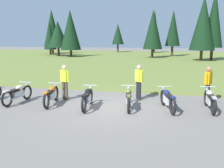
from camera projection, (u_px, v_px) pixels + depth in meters
ground_plane at (109, 107)px, 10.43m from camera, size 140.00×140.00×0.00m
grass_moorland at (152, 59)px, 34.43m from camera, size 80.00×44.00×0.10m
forest_treeline at (133, 29)px, 38.72m from camera, size 42.83×20.78×9.03m
motorcycle_cream at (18, 93)px, 11.07m from camera, size 0.62×2.10×0.88m
motorcycle_orange at (51, 95)px, 10.81m from camera, size 0.69×2.08×0.88m
motorcycle_black at (88, 98)px, 10.26m from camera, size 0.64×2.09×0.88m
motorcycle_olive at (128, 98)px, 10.23m from camera, size 0.68×2.09×0.88m
motorcycle_navy at (168, 99)px, 10.00m from camera, size 0.82×2.04×0.88m
motorcycle_silver at (210, 100)px, 9.95m from camera, size 0.62×2.10×0.88m
rider_near_row_end at (139, 80)px, 11.59m from camera, size 0.40×0.44×1.67m
rider_checking_bike at (208, 83)px, 10.91m from camera, size 0.36×0.50×1.67m
rider_in_hivis_vest at (65, 80)px, 11.56m from camera, size 0.52×0.33×1.67m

